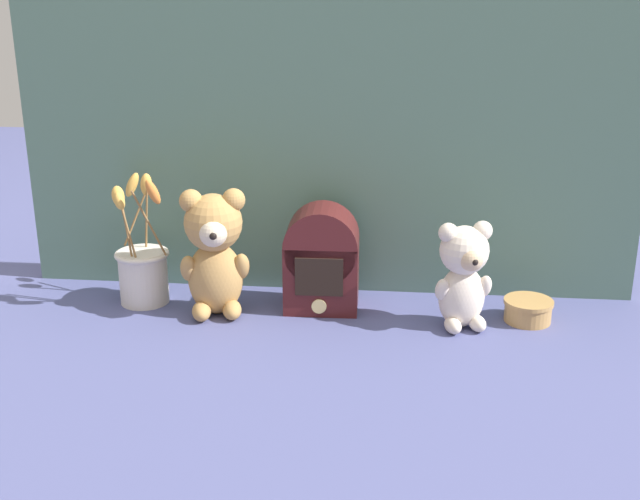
{
  "coord_description": "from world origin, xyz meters",
  "views": [
    {
      "loc": [
        0.15,
        -1.5,
        0.67
      ],
      "look_at": [
        0.0,
        0.02,
        0.14
      ],
      "focal_mm": 45.0,
      "sensor_mm": 36.0,
      "label": 1
    }
  ],
  "objects_px": {
    "vintage_radio": "(323,259)",
    "decorative_tin_tall": "(528,310)",
    "teddy_bear_large": "(214,250)",
    "flower_vase": "(143,268)",
    "teddy_bear_medium": "(464,274)"
  },
  "relations": [
    {
      "from": "flower_vase",
      "to": "decorative_tin_tall",
      "type": "height_order",
      "value": "flower_vase"
    },
    {
      "from": "teddy_bear_large",
      "to": "flower_vase",
      "type": "xyz_separation_m",
      "value": [
        -0.17,
        0.05,
        -0.06
      ]
    },
    {
      "from": "teddy_bear_large",
      "to": "flower_vase",
      "type": "relative_size",
      "value": 0.91
    },
    {
      "from": "vintage_radio",
      "to": "decorative_tin_tall",
      "type": "distance_m",
      "value": 0.43
    },
    {
      "from": "teddy_bear_large",
      "to": "vintage_radio",
      "type": "distance_m",
      "value": 0.22
    },
    {
      "from": "flower_vase",
      "to": "vintage_radio",
      "type": "distance_m",
      "value": 0.38
    },
    {
      "from": "flower_vase",
      "to": "decorative_tin_tall",
      "type": "relative_size",
      "value": 2.95
    },
    {
      "from": "teddy_bear_large",
      "to": "decorative_tin_tall",
      "type": "height_order",
      "value": "teddy_bear_large"
    },
    {
      "from": "flower_vase",
      "to": "teddy_bear_large",
      "type": "bearing_deg",
      "value": -15.12
    },
    {
      "from": "teddy_bear_medium",
      "to": "decorative_tin_tall",
      "type": "bearing_deg",
      "value": 16.83
    },
    {
      "from": "teddy_bear_large",
      "to": "decorative_tin_tall",
      "type": "distance_m",
      "value": 0.65
    },
    {
      "from": "decorative_tin_tall",
      "to": "vintage_radio",
      "type": "bearing_deg",
      "value": 176.37
    },
    {
      "from": "vintage_radio",
      "to": "teddy_bear_medium",
      "type": "bearing_deg",
      "value": -13.52
    },
    {
      "from": "teddy_bear_large",
      "to": "vintage_radio",
      "type": "height_order",
      "value": "teddy_bear_large"
    },
    {
      "from": "flower_vase",
      "to": "vintage_radio",
      "type": "relative_size",
      "value": 1.32
    }
  ]
}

